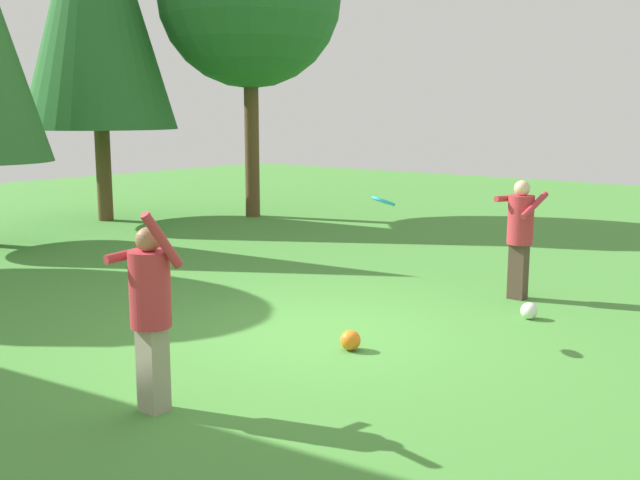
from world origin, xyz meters
TOP-DOWN VIEW (x-y plane):
  - ground_plane at (0.00, 0.00)m, footprint 40.00×40.00m
  - person_thrower at (-2.63, -0.31)m, footprint 0.55×0.52m
  - person_catcher at (2.86, -1.06)m, footprint 0.62×0.57m
  - frisbee at (0.36, -0.57)m, footprint 0.36×0.36m
  - ball_orange at (-0.31, -0.63)m, footprint 0.22×0.22m
  - ball_white at (2.01, -1.59)m, footprint 0.20×0.20m

SIDE VIEW (x-z plane):
  - ground_plane at x=0.00m, z-range 0.00..0.00m
  - ball_white at x=2.01m, z-range 0.00..0.20m
  - ball_orange at x=-0.31m, z-range 0.00..0.22m
  - person_thrower at x=-2.63m, z-range 0.07..1.79m
  - person_catcher at x=2.86m, z-range 0.14..1.74m
  - frisbee at x=0.36m, z-range 1.45..1.57m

